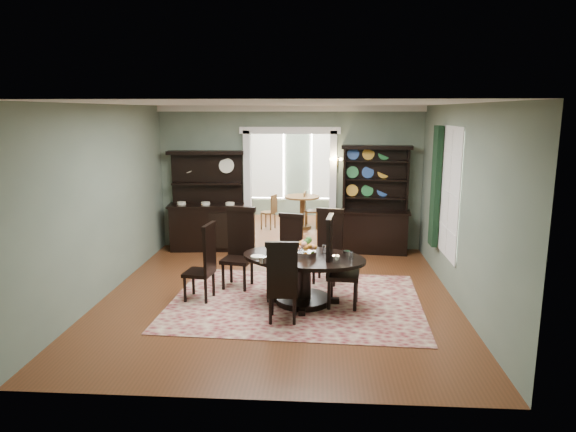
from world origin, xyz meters
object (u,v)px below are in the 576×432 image
(sideboard, at_px, (207,215))
(parlor_table, at_px, (302,207))
(dining_table, at_px, (303,271))
(welsh_dresser, at_px, (375,214))

(sideboard, distance_m, parlor_table, 2.88)
(dining_table, bearing_deg, welsh_dresser, 79.50)
(dining_table, relative_size, welsh_dresser, 0.96)
(sideboard, xyz_separation_m, parlor_table, (1.93, 2.12, -0.20))
(sideboard, bearing_deg, parlor_table, 42.71)
(dining_table, relative_size, parlor_table, 2.41)
(dining_table, xyz_separation_m, welsh_dresser, (1.37, 3.03, 0.28))
(welsh_dresser, bearing_deg, dining_table, -109.15)
(sideboard, bearing_deg, dining_table, -59.65)
(dining_table, distance_m, welsh_dresser, 3.34)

